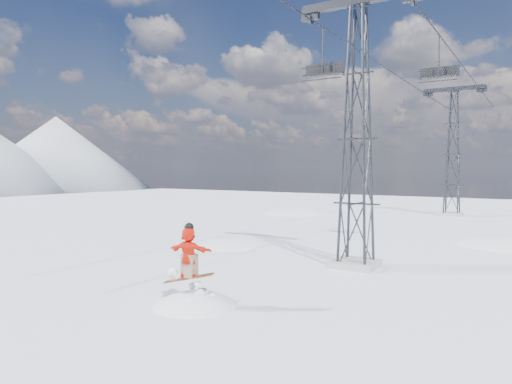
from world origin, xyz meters
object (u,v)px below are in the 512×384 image
snowboarder_jump (196,357)px  lift_chair_near (323,70)px  lift_tower_far (453,155)px  lift_tower_near (357,140)px

snowboarder_jump → lift_chair_near: bearing=89.0°
lift_tower_far → lift_chair_near: size_ratio=4.64×
lift_tower_far → snowboarder_jump: bearing=-94.1°
snowboarder_jump → lift_tower_far: bearing=85.9°
lift_tower_near → lift_chair_near: bearing=146.2°
lift_tower_far → lift_chair_near: 23.88m
lift_tower_far → snowboarder_jump: (-2.36, -32.88, -7.11)m
lift_tower_far → snowboarder_jump: lift_tower_far is taller
lift_tower_near → lift_tower_far: (0.00, 25.00, 0.00)m
lift_tower_near → lift_chair_near: size_ratio=4.64×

